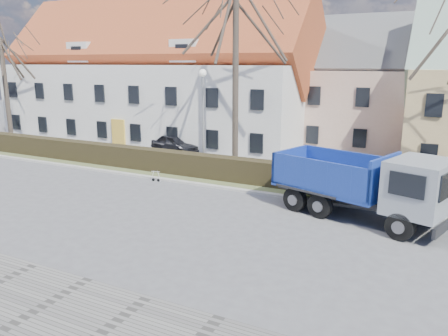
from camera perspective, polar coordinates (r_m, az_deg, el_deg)
The scene contains 13 objects.
ground at distance 18.52m, azimuth -4.28°, elevation -6.64°, with size 120.00×120.00×0.00m, color #515053.
sidewalk_near at distance 12.75m, azimuth -25.38°, elevation -17.80°, with size 80.00×5.00×0.08m, color slate.
curb_far at distance 22.36m, azimuth 1.79°, elevation -2.85°, with size 80.00×0.30×0.12m, color #A19E97.
grass_strip at distance 23.77m, azimuth 3.42°, elevation -1.89°, with size 80.00×3.00×0.10m, color #4C5731.
hedge at distance 23.44m, azimuth 3.25°, elevation -0.60°, with size 60.00×0.90×1.30m, color black.
building_white at distance 37.94m, azimuth -8.92°, elevation 10.99°, with size 26.80×10.80×9.50m, color silver, non-canonical shape.
building_pink at distance 35.29m, azimuth 18.75°, elevation 9.03°, with size 10.80×8.80×8.00m, color #CBA38F, non-canonical shape.
tree_0 at distance 38.86m, azimuth -26.70°, elevation 10.08°, with size 7.20×7.20×9.90m, color #332B23, non-canonical shape.
tree_1 at distance 25.82m, azimuth 1.52°, elevation 13.46°, with size 9.20×9.20×12.65m, color #332B23, non-canonical shape.
dump_truck at distance 19.13m, azimuth 16.52°, elevation -1.83°, with size 7.46×2.77×2.98m, color navy, non-canonical shape.
streetlight at distance 25.33m, azimuth -2.72°, elevation 6.03°, with size 0.48×0.48×6.11m, color #9A9A9A, non-canonical shape.
cart_frame at distance 24.42m, azimuth -9.34°, elevation -0.96°, with size 0.71×0.41×0.65m, color silver, non-canonical shape.
parked_car_a at distance 31.60m, azimuth -6.29°, elevation 3.16°, with size 1.64×4.09×1.39m, color black.
Camera 1 is at (9.03, -14.85, 6.42)m, focal length 35.00 mm.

